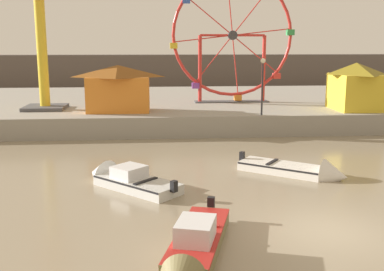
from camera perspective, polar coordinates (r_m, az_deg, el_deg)
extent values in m
plane|color=gray|center=(15.76, 16.39, -11.21)|extent=(240.00, 240.00, 0.00)
cube|color=gray|center=(39.89, 3.27, 3.70)|extent=(110.00, 21.05, 1.36)
cube|color=#564C47|center=(65.09, 0.16, 7.97)|extent=(140.00, 3.00, 4.40)
cube|color=silver|center=(19.29, -6.71, -5.99)|extent=(3.77, 3.71, 0.42)
cube|color=black|center=(19.24, -6.72, -5.50)|extent=(3.75, 3.70, 0.08)
cone|color=silver|center=(21.03, -11.30, -4.68)|extent=(1.73, 1.74, 1.40)
cube|color=black|center=(17.87, -2.23, -6.25)|extent=(0.31, 0.31, 0.44)
cube|color=silver|center=(19.50, -7.72, -4.43)|extent=(1.64, 1.64, 0.49)
cube|color=black|center=(18.90, -5.72, -5.57)|extent=(0.99, 1.01, 0.06)
cube|color=silver|center=(22.05, 10.96, -3.95)|extent=(3.99, 3.47, 0.40)
cube|color=black|center=(22.01, 10.97, -3.54)|extent=(3.97, 3.46, 0.08)
cone|color=silver|center=(21.35, 17.15, -4.75)|extent=(1.68, 1.75, 1.38)
cube|color=black|center=(22.73, 6.17, -2.54)|extent=(0.30, 0.31, 0.44)
cube|color=black|center=(22.15, 9.80, -3.21)|extent=(0.86, 1.09, 0.06)
cube|color=olive|center=(13.93, 0.86, -12.75)|extent=(2.40, 4.54, 0.47)
cube|color=#B2231E|center=(13.85, 0.86, -12.02)|extent=(2.41, 4.51, 0.08)
cube|color=black|center=(15.89, 2.36, -8.32)|extent=(0.29, 0.26, 0.44)
cube|color=silver|center=(13.22, 0.43, -11.59)|extent=(1.32, 1.53, 0.59)
cube|color=#B2231E|center=(14.32, 1.26, -10.91)|extent=(1.07, 0.45, 0.06)
torus|color=red|center=(36.58, 4.99, 12.16)|extent=(9.35, 0.24, 9.35)
cylinder|color=#38383D|center=(36.58, 4.99, 12.16)|extent=(0.70, 0.50, 0.70)
cylinder|color=red|center=(36.92, 7.29, 14.87)|extent=(2.91, 0.08, 3.61)
cylinder|color=red|center=(36.65, 4.65, 15.71)|extent=(0.59, 0.08, 4.54)
cylinder|color=red|center=(36.38, 2.18, 14.44)|extent=(3.61, 0.08, 2.91)
cube|color=#3356B7|center=(36.29, -0.71, 16.26)|extent=(0.56, 0.48, 0.44)
cylinder|color=red|center=(36.27, 1.38, 11.81)|extent=(4.54, 0.08, 0.59)
cube|color=yellow|center=(36.10, -2.26, 10.96)|extent=(0.56, 0.48, 0.44)
cylinder|color=red|center=(36.38, 2.71, 9.39)|extent=(2.91, 0.08, 3.61)
cube|color=purple|center=(36.35, 0.44, 6.15)|extent=(0.56, 0.48, 0.44)
cylinder|color=red|center=(36.65, 5.33, 8.61)|extent=(0.59, 0.08, 4.54)
cube|color=orange|center=(36.90, 5.64, 4.66)|extent=(0.56, 0.48, 0.44)
cylinder|color=red|center=(36.92, 7.72, 9.89)|extent=(3.61, 0.08, 2.91)
cube|color=red|center=(37.41, 10.34, 7.22)|extent=(0.56, 0.48, 0.44)
cylinder|color=red|center=(37.03, 8.54, 12.46)|extent=(4.54, 0.08, 0.59)
cube|color=#33934C|center=(37.60, 11.98, 12.28)|extent=(0.56, 0.48, 0.44)
cylinder|color=red|center=(36.29, 0.98, 8.14)|extent=(0.28, 0.28, 5.15)
cylinder|color=red|center=(37.12, 8.78, 8.08)|extent=(0.28, 0.28, 5.15)
cylinder|color=red|center=(36.58, 4.99, 12.16)|extent=(5.01, 0.18, 0.18)
cube|color=#4C4C51|center=(36.85, 4.86, 4.19)|extent=(5.81, 1.20, 0.08)
cylinder|color=gold|center=(34.02, -18.17, 13.65)|extent=(0.70, 0.70, 12.58)
cube|color=#4C4C51|center=(34.26, -17.55, 3.31)|extent=(2.80, 2.80, 0.24)
cube|color=orange|center=(31.82, -9.01, 5.03)|extent=(4.15, 2.53, 2.35)
pyramid|color=brown|center=(31.70, -9.09, 7.82)|extent=(4.56, 2.78, 0.80)
cube|color=yellow|center=(34.28, 19.36, 5.07)|extent=(2.82, 3.55, 2.47)
pyramid|color=olive|center=(34.16, 19.54, 7.76)|extent=(3.10, 3.90, 0.80)
cylinder|color=#2D2D33|center=(30.10, 8.62, 5.63)|extent=(0.12, 0.12, 3.32)
sphere|color=#F2EACC|center=(29.98, 8.72, 9.05)|extent=(0.32, 0.32, 0.32)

